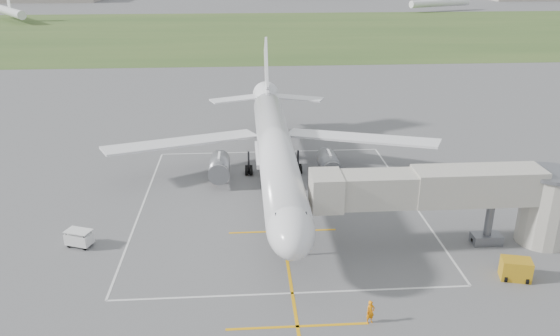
{
  "coord_description": "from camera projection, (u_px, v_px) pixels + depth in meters",
  "views": [
    {
      "loc": [
        -3.4,
        -55.09,
        24.2
      ],
      "look_at": [
        0.18,
        -4.0,
        4.0
      ],
      "focal_mm": 35.0,
      "sensor_mm": 36.0,
      "label": 1
    }
  ],
  "objects": [
    {
      "name": "jet_bridge",
      "position": [
        467.0,
        196.0,
        46.97
      ],
      "size": [
        23.4,
        5.0,
        7.2
      ],
      "color": "gray",
      "rests_on": "ground"
    },
    {
      "name": "baggage_cart",
      "position": [
        79.0,
        238.0,
        48.09
      ],
      "size": [
        2.55,
        2.03,
        1.54
      ],
      "rotation": [
        0.0,
        0.0,
        -0.36
      ],
      "color": "silver",
      "rests_on": "ground"
    },
    {
      "name": "ramp_worker_nose",
      "position": [
        370.0,
        312.0,
        38.04
      ],
      "size": [
        0.74,
        0.6,
        1.76
      ],
      "primitive_type": "imported",
      "rotation": [
        0.0,
        0.0,
        0.33
      ],
      "color": "orange",
      "rests_on": "ground"
    },
    {
      "name": "ground",
      "position": [
        276.0,
        188.0,
        60.22
      ],
      "size": [
        700.0,
        700.0,
        0.0
      ],
      "primitive_type": "plane",
      "color": "#4F4F52",
      "rests_on": "ground"
    },
    {
      "name": "distant_aircraft",
      "position": [
        243.0,
        7.0,
        225.08
      ],
      "size": [
        201.98,
        49.03,
        8.85
      ],
      "color": "silver",
      "rests_on": "ground"
    },
    {
      "name": "apron_markings",
      "position": [
        279.0,
        212.0,
        54.82
      ],
      "size": [
        28.2,
        60.0,
        0.01
      ],
      "color": "orange",
      "rests_on": "ground"
    },
    {
      "name": "gpu_unit",
      "position": [
        516.0,
        269.0,
        43.26
      ],
      "size": [
        2.57,
        2.07,
        1.71
      ],
      "rotation": [
        0.0,
        0.0,
        -0.25
      ],
      "color": "#B28316",
      "rests_on": "ground"
    },
    {
      "name": "airliner",
      "position": [
        275.0,
        149.0,
        59.31
      ],
      "size": [
        38.93,
        46.75,
        13.52
      ],
      "color": "silver",
      "rests_on": "ground"
    },
    {
      "name": "grass_strip",
      "position": [
        251.0,
        32.0,
        180.86
      ],
      "size": [
        700.0,
        120.0,
        0.02
      ],
      "primitive_type": "cube",
      "color": "#334E22",
      "rests_on": "ground"
    },
    {
      "name": "ramp_worker_wing",
      "position": [
        216.0,
        177.0,
        61.19
      ],
      "size": [
        1.0,
        1.02,
        1.66
      ],
      "primitive_type": "imported",
      "rotation": [
        0.0,
        0.0,
        2.26
      ],
      "color": "#FE4E08",
      "rests_on": "ground"
    }
  ]
}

